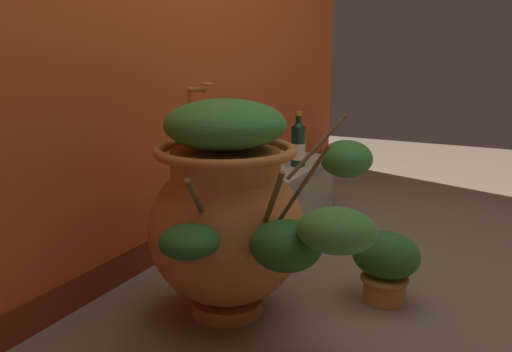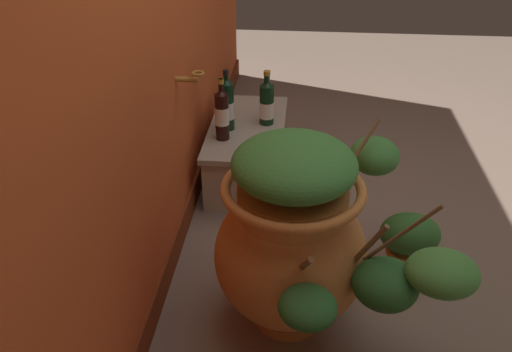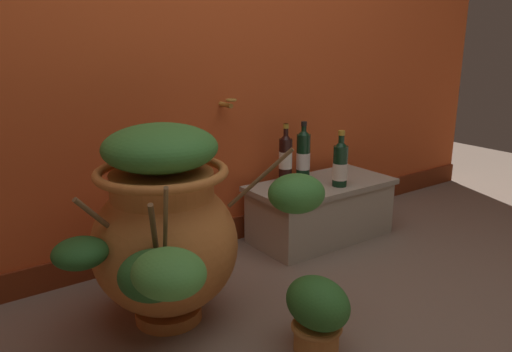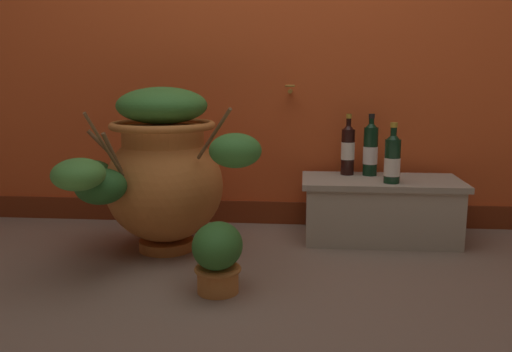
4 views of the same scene
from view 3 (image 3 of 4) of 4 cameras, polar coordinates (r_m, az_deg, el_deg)
ground_plane at (r=2.05m, az=11.24°, el=-17.86°), size 7.00×7.00×0.00m
terracotta_urn at (r=1.98m, az=-10.04°, el=-5.79°), size 0.94×0.89×0.80m
stone_ledge at (r=2.87m, az=7.27°, el=-3.56°), size 0.82×0.41×0.32m
wine_bottle_left at (r=2.83m, az=5.33°, el=2.40°), size 0.08×0.08×0.33m
wine_bottle_middle at (r=2.75m, az=9.44°, el=1.39°), size 0.08×0.08×0.30m
wine_bottle_right at (r=2.76m, az=3.33°, el=2.11°), size 0.07×0.07×0.33m
potted_shrub at (r=1.90m, az=6.89°, el=-14.90°), size 0.20×0.26×0.29m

